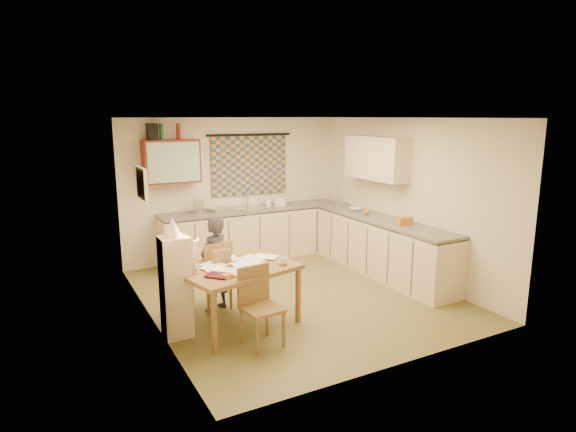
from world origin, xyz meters
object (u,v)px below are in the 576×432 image
counter_right (382,247)px  chair_far (212,288)px  counter_back (253,234)px  dining_table (236,295)px  stove (429,265)px  shelf_stand (176,287)px  person (215,264)px

counter_right → chair_far: bearing=-178.2°
counter_back → dining_table: 2.83m
stove → dining_table: (-2.81, 0.35, -0.07)m
counter_back → dining_table: bearing=-118.3°
stove → shelf_stand: 3.57m
stove → chair_far: chair_far is taller
counter_right → counter_back: bearing=129.4°
counter_back → chair_far: bearing=-127.3°
counter_right → person: 2.90m
counter_right → person: person is taller
chair_far → shelf_stand: shelf_stand is taller
chair_far → shelf_stand: 0.90m
shelf_stand → person: bearing=38.0°
chair_far → person: size_ratio=0.74×
counter_back → stove: (1.47, -2.84, -0.00)m
shelf_stand → dining_table: bearing=-3.1°
counter_back → chair_far: 2.37m
counter_back → person: 2.40m
chair_far → person: person is taller
counter_back → shelf_stand: bearing=-130.1°
counter_right → shelf_stand: bearing=-169.5°
counter_back → person: bearing=-126.1°
dining_table → chair_far: (-0.10, 0.61, -0.09)m
dining_table → person: 0.61m
counter_right → dining_table: counter_right is taller
counter_back → shelf_stand: shelf_stand is taller
dining_table → shelf_stand: bearing=163.4°
shelf_stand → counter_back: bearing=49.9°
counter_right → dining_table: size_ratio=1.90×
dining_table → shelf_stand: (-0.73, 0.04, 0.22)m
counter_right → person: size_ratio=2.32×
counter_back → dining_table: counter_back is taller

